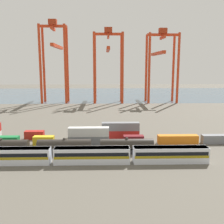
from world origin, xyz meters
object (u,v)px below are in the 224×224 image
object	(u,v)px
shipping_container_4	(133,140)
gantry_crane_east	(161,58)
gantry_crane_west	(55,54)
freight_tank_row	(64,146)
shipping_container_6	(222,139)
passenger_train	(92,155)
shipping_container_9	(34,135)
gantry_crane_central	(108,57)

from	to	relation	value
shipping_container_4	gantry_crane_east	xyz separation A→B (m)	(27.55, 95.43, 26.45)
shipping_container_4	gantry_crane_west	xyz separation A→B (m)	(-40.01, 94.79, 29.05)
freight_tank_row	shipping_container_6	xyz separation A→B (m)	(46.34, 8.44, -0.73)
shipping_container_4	gantry_crane_west	world-z (taller)	gantry_crane_west
passenger_train	gantry_crane_west	distance (m)	117.39
gantry_crane_west	gantry_crane_east	size ratio (longest dim) A/B	1.11
shipping_container_4	gantry_crane_east	world-z (taller)	gantry_crane_east
shipping_container_9	gantry_crane_east	size ratio (longest dim) A/B	0.13
passenger_train	freight_tank_row	world-z (taller)	freight_tank_row
freight_tank_row	gantry_crane_central	bearing A→B (deg)	82.72
gantry_crane_east	gantry_crane_central	bearing A→B (deg)	-179.40
freight_tank_row	gantry_crane_west	bearing A→B (deg)	101.26
gantry_crane_central	freight_tank_row	bearing A→B (deg)	-97.28
shipping_container_4	passenger_train	bearing A→B (deg)	-127.01
shipping_container_6	passenger_train	bearing A→B (deg)	-158.01
shipping_container_4	shipping_container_6	xyz separation A→B (m)	(26.89, 0.00, 0.00)
passenger_train	shipping_container_9	size ratio (longest dim) A/B	9.35
shipping_container_4	gantry_crane_west	bearing A→B (deg)	112.88
freight_tank_row	shipping_container_9	xyz separation A→B (m)	(-11.89, 15.01, -0.73)
passenger_train	shipping_container_6	size ratio (longest dim) A/B	4.67
passenger_train	gantry_crane_east	size ratio (longest dim) A/B	1.23
freight_tank_row	gantry_crane_central	xyz separation A→B (m)	(13.22, 103.52, 26.34)
gantry_crane_west	gantry_crane_central	xyz separation A→B (m)	(33.78, 0.29, -1.98)
passenger_train	gantry_crane_west	size ratio (longest dim) A/B	1.11
freight_tank_row	shipping_container_9	distance (m)	19.16
shipping_container_4	shipping_container_9	distance (m)	32.02
freight_tank_row	shipping_container_4	distance (m)	21.22
passenger_train	gantry_crane_central	world-z (taller)	gantry_crane_central
shipping_container_4	gantry_crane_east	bearing A→B (deg)	73.90
shipping_container_9	gantry_crane_central	bearing A→B (deg)	74.16
passenger_train	shipping_container_9	xyz separation A→B (m)	(-19.57, 22.18, -0.84)
shipping_container_4	shipping_container_9	world-z (taller)	same
shipping_container_6	gantry_crane_west	size ratio (longest dim) A/B	0.24
freight_tank_row	shipping_container_4	xyz separation A→B (m)	(19.45, 8.44, -0.73)
passenger_train	shipping_container_9	distance (m)	29.59
freight_tank_row	gantry_crane_east	xyz separation A→B (m)	(47.00, 103.87, 25.72)
passenger_train	gantry_crane_east	xyz separation A→B (m)	(39.32, 111.04, 25.60)
shipping_container_9	gantry_crane_central	xyz separation A→B (m)	(25.11, 88.51, 27.07)
gantry_crane_central	gantry_crane_east	xyz separation A→B (m)	(33.78, 0.35, -0.62)
passenger_train	shipping_container_4	size ratio (longest dim) A/B	9.35
freight_tank_row	gantry_crane_west	distance (m)	109.00
freight_tank_row	shipping_container_9	size ratio (longest dim) A/B	7.89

